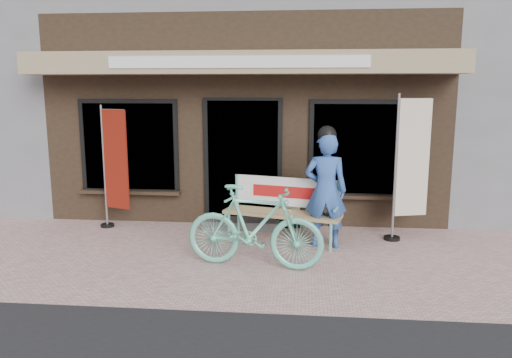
# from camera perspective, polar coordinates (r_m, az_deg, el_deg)

# --- Properties ---
(ground) EXTENTS (70.00, 70.00, 0.00)m
(ground) POSITION_cam_1_polar(r_m,az_deg,el_deg) (6.94, -3.47, -9.57)
(ground) COLOR #CAA19A
(ground) RESTS_ON ground
(storefront) EXTENTS (7.00, 6.77, 6.00)m
(storefront) POSITION_cam_1_polar(r_m,az_deg,el_deg) (11.46, 0.30, 13.56)
(storefront) COLOR black
(storefront) RESTS_ON ground
(bench) EXTENTS (1.87, 0.90, 0.98)m
(bench) POSITION_cam_1_polar(r_m,az_deg,el_deg) (7.76, 3.21, -2.94)
(bench) COLOR #65C7A8
(bench) RESTS_ON ground
(person) EXTENTS (0.64, 0.44, 1.83)m
(person) POSITION_cam_1_polar(r_m,az_deg,el_deg) (7.46, 7.97, -1.05)
(person) COLOR #3058A8
(person) RESTS_ON ground
(bicycle) EXTENTS (1.91, 0.78, 1.11)m
(bicycle) POSITION_cam_1_polar(r_m,az_deg,el_deg) (6.62, -0.17, -5.48)
(bicycle) COLOR #65C7A8
(bicycle) RESTS_ON ground
(nobori_red) EXTENTS (0.61, 0.32, 2.09)m
(nobori_red) POSITION_cam_1_polar(r_m,az_deg,el_deg) (8.66, -15.92, 1.44)
(nobori_red) COLOR gray
(nobori_red) RESTS_ON ground
(nobori_cream) EXTENTS (0.68, 0.30, 2.28)m
(nobori_cream) POSITION_cam_1_polar(r_m,az_deg,el_deg) (8.05, 17.15, 1.46)
(nobori_cream) COLOR gray
(nobori_cream) RESTS_ON ground
(menu_stand) EXTENTS (0.44, 0.15, 0.86)m
(menu_stand) POSITION_cam_1_polar(r_m,az_deg,el_deg) (8.49, 3.80, -2.71)
(menu_stand) COLOR black
(menu_stand) RESTS_ON ground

